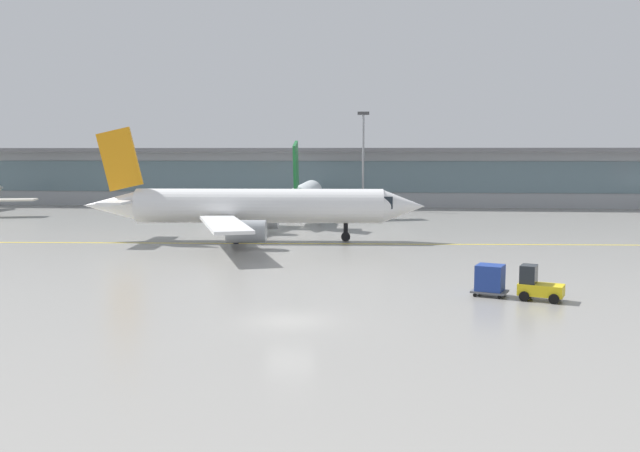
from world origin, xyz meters
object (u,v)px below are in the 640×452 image
Objects in this scene: gate_airplane_1 at (305,196)px; baggage_tug at (537,285)px; apron_light_mast_1 at (363,156)px; cargo_dolly_lead at (490,279)px; taxiing_regional_jet at (255,207)px.

gate_airplane_1 is 10.55× the size of baggage_tug.
gate_airplane_1 is at bearing -115.26° from apron_light_mast_1.
cargo_dolly_lead is 0.17× the size of apron_light_mast_1.
gate_airplane_1 is 12.19× the size of cargo_dolly_lead.
cargo_dolly_lead is at bearing -162.34° from gate_airplane_1.
taxiing_regional_jet is 13.59× the size of cargo_dolly_lead.
baggage_tug is 0.19× the size of apron_light_mast_1.
apron_light_mast_1 is at bearing 121.73° from baggage_tug.
apron_light_mast_1 reaches higher than gate_airplane_1.
taxiing_regional_jet is at bearing -103.71° from apron_light_mast_1.
baggage_tug is (22.01, -26.37, -2.53)m from taxiing_regional_jet.
taxiing_regional_jet reaches higher than baggage_tug.
apron_light_mast_1 is (-12.26, 66.33, 7.38)m from baggage_tug.
taxiing_regional_jet reaches higher than gate_airplane_1.
cargo_dolly_lead is at bearing 180.00° from baggage_tug.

